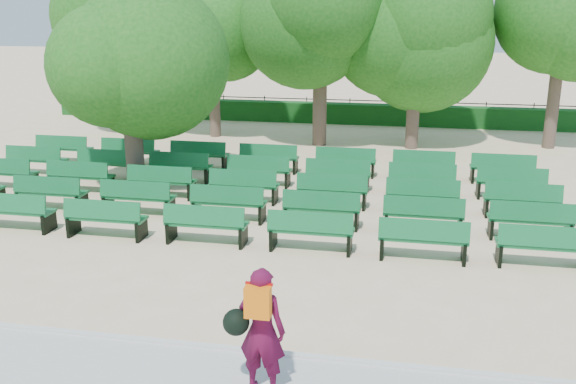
{
  "coord_description": "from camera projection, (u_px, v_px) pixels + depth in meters",
  "views": [
    {
      "loc": [
        3.75,
        -14.83,
        5.26
      ],
      "look_at": [
        1.09,
        -1.0,
        1.1
      ],
      "focal_mm": 40.0,
      "sensor_mm": 36.0,
      "label": 1
    }
  ],
  "objects": [
    {
      "name": "ground",
      "position": [
        253.0,
        220.0,
        16.14
      ],
      "size": [
        120.0,
        120.0,
        0.0
      ],
      "primitive_type": "plane",
      "color": "beige"
    },
    {
      "name": "tree_line",
      "position": [
        313.0,
        140.0,
        25.56
      ],
      "size": [
        21.8,
        6.8,
        7.04
      ],
      "primitive_type": null,
      "color": "#24671B",
      "rests_on": "ground"
    },
    {
      "name": "person",
      "position": [
        260.0,
        329.0,
        8.71
      ],
      "size": [
        0.89,
        0.56,
        1.84
      ],
      "rotation": [
        0.0,
        0.0,
        3.0
      ],
      "color": "#4E0B29",
      "rests_on": "ground"
    },
    {
      "name": "tree_among",
      "position": [
        127.0,
        51.0,
        17.54
      ],
      "size": [
        4.41,
        4.41,
        6.01
      ],
      "color": "brown",
      "rests_on": "ground"
    },
    {
      "name": "hedge",
      "position": [
        327.0,
        113.0,
        29.19
      ],
      "size": [
        26.0,
        0.7,
        0.9
      ],
      "primitive_type": "cube",
      "color": "#144F19",
      "rests_on": "ground"
    },
    {
      "name": "curb",
      "position": [
        159.0,
        343.0,
        10.24
      ],
      "size": [
        30.0,
        0.12,
        0.1
      ],
      "primitive_type": "cube",
      "color": "silver",
      "rests_on": "ground"
    },
    {
      "name": "bench_array",
      "position": [
        245.0,
        198.0,
        17.68
      ],
      "size": [
        1.89,
        0.66,
        1.18
      ],
      "rotation": [
        0.0,
        0.0,
        0.04
      ],
      "color": "#126834",
      "rests_on": "ground"
    },
    {
      "name": "fence",
      "position": [
        328.0,
        121.0,
        29.7
      ],
      "size": [
        26.0,
        0.1,
        1.02
      ],
      "primitive_type": null,
      "color": "black",
      "rests_on": "ground"
    },
    {
      "name": "paving",
      "position": [
        129.0,
        384.0,
        9.16
      ],
      "size": [
        30.0,
        2.2,
        0.06
      ],
      "primitive_type": "cube",
      "color": "beige",
      "rests_on": "ground"
    }
  ]
}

